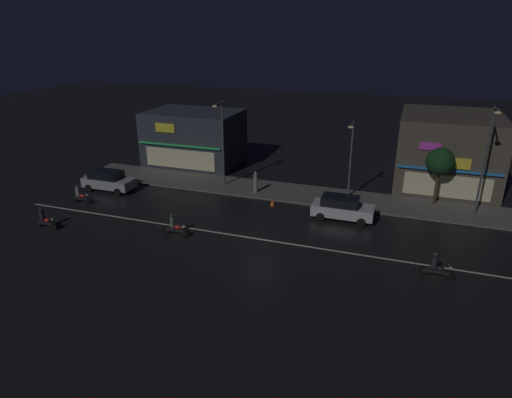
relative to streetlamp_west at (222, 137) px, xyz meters
The scene contains 17 objects.
ground_plane 11.33m from the streetlamp_west, 53.90° to the right, with size 140.00×140.00×0.00m, color black.
lane_divider_stripe 11.33m from the streetlamp_west, 53.90° to the right, with size 36.67×0.16×0.01m, color beige.
sidewalk_far 7.50m from the streetlamp_west, ahead, with size 38.60×4.22×0.14m, color #5B5954.
storefront_left_block 7.94m from the streetlamp_west, 134.16° to the left, with size 8.84×6.38×5.22m.
storefront_center_block 19.09m from the streetlamp_west, 21.23° to the left, with size 7.96×9.04×6.09m.
streetlamp_west is the anchor object (origin of this frame).
streetlamp_mid 10.50m from the streetlamp_west, ahead, with size 0.44×1.64×6.04m.
streetlamp_east 19.68m from the streetlamp_west, ahead, with size 0.44×1.64×7.73m.
pedestrian_on_sidewalk 4.66m from the streetlamp_west, 11.35° to the right, with size 0.32×0.32×1.74m.
street_tree 17.04m from the streetlamp_west, ahead, with size 2.08×2.08×4.37m.
parked_car_near_kerb 11.72m from the streetlamp_west, 18.05° to the right, with size 4.30×1.98×1.67m.
parked_car_trailing 10.16m from the streetlamp_west, 155.94° to the right, with size 4.30×1.98×1.67m.
motorcycle_lead 19.70m from the streetlamp_west, 30.28° to the right, with size 1.90×0.60×1.52m.
motorcycle_following 12.07m from the streetlamp_west, 141.72° to the right, with size 1.90×0.60×1.52m.
motorcycle_opposite_lane 14.73m from the streetlamp_west, 124.95° to the right, with size 1.90×0.60×1.52m.
motorcycle_trailing_far 10.45m from the streetlamp_west, 85.84° to the right, with size 1.90×0.60×1.52m.
traffic_cone 7.13m from the streetlamp_west, 26.77° to the right, with size 0.36×0.36×0.55m, color orange.
Camera 1 is at (8.24, -24.28, 12.80)m, focal length 31.00 mm.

